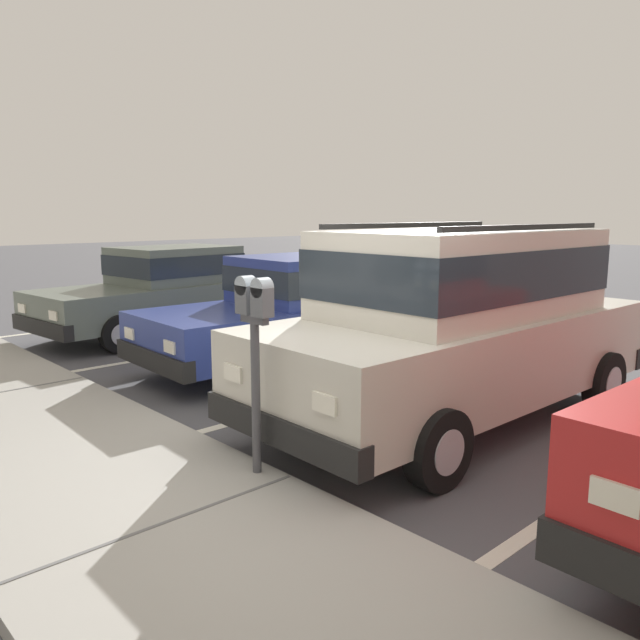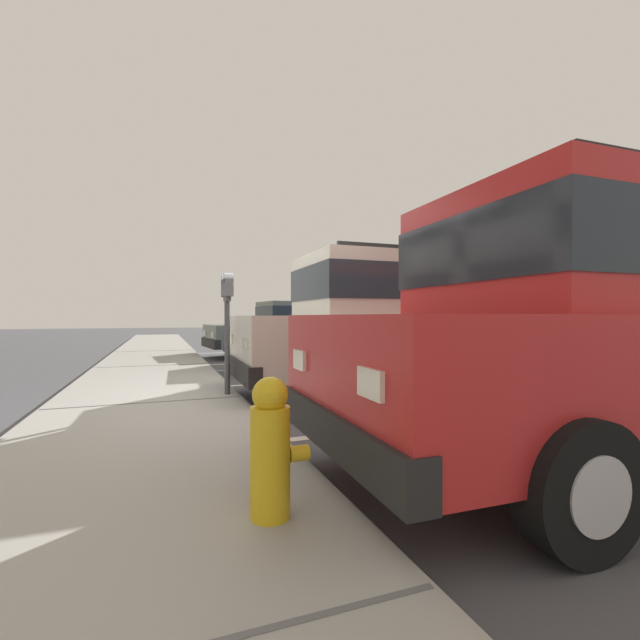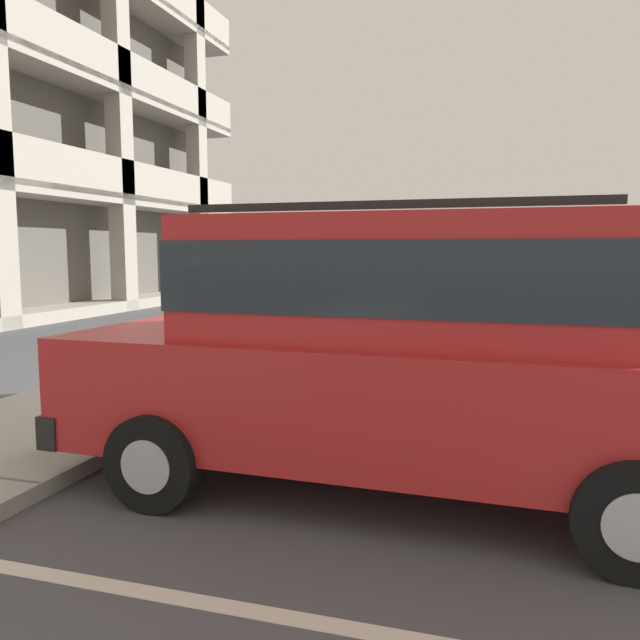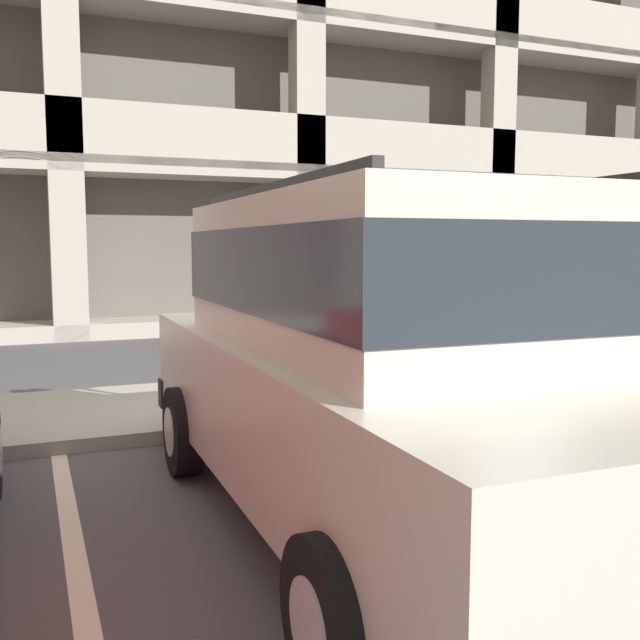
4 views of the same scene
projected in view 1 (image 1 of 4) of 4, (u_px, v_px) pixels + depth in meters
ground_plane at (311, 488)px, 5.02m from camera, size 80.00×80.00×0.10m
sidewalk at (165, 531)px, 4.13m from camera, size 40.00×2.20×0.12m
parking_stall_lines at (307, 402)px, 7.11m from camera, size 13.01×4.80×0.01m
silver_suv at (459, 317)px, 6.35m from camera, size 2.07×4.81×2.03m
dark_hatchback at (301, 307)px, 8.82m from camera, size 1.95×4.54×1.54m
blue_coupe at (167, 288)px, 11.10m from camera, size 2.15×4.62×1.54m
parking_meter_near at (255, 329)px, 4.74m from camera, size 0.35×0.12×1.55m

